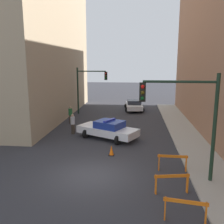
% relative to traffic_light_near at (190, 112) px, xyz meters
% --- Properties ---
extents(ground_plane, '(120.00, 120.00, 0.00)m').
position_rel_traffic_light_near_xyz_m(ground_plane, '(-4.73, 0.20, -3.53)').
color(ground_plane, '#2D2D33').
extents(sidewalk_right, '(2.40, 44.00, 0.12)m').
position_rel_traffic_light_near_xyz_m(sidewalk_right, '(1.47, 0.20, -3.47)').
color(sidewalk_right, '#9E998E').
rests_on(sidewalk_right, ground_plane).
extents(building_corner_left, '(14.00, 20.00, 16.70)m').
position_rel_traffic_light_near_xyz_m(building_corner_left, '(-16.73, 14.20, 4.82)').
color(building_corner_left, tan).
rests_on(building_corner_left, ground_plane).
extents(traffic_light_near, '(3.64, 0.35, 5.20)m').
position_rel_traffic_light_near_xyz_m(traffic_light_near, '(0.00, 0.00, 0.00)').
color(traffic_light_near, black).
rests_on(traffic_light_near, sidewalk_right).
extents(traffic_light_far, '(3.44, 0.35, 5.20)m').
position_rel_traffic_light_near_xyz_m(traffic_light_far, '(-8.03, 15.78, -0.13)').
color(traffic_light_far, black).
rests_on(traffic_light_far, ground_plane).
extents(police_car, '(5.02, 3.81, 1.52)m').
position_rel_traffic_light_near_xyz_m(police_car, '(-4.65, 6.66, -2.81)').
color(police_car, white).
rests_on(police_car, ground_plane).
extents(parked_car_near, '(2.51, 4.43, 1.31)m').
position_rel_traffic_light_near_xyz_m(parked_car_near, '(-2.81, 18.16, -2.86)').
color(parked_car_near, silver).
rests_on(parked_car_near, ground_plane).
extents(pedestrian_crossing, '(0.47, 0.47, 1.66)m').
position_rel_traffic_light_near_xyz_m(pedestrian_crossing, '(-7.66, 7.62, -2.67)').
color(pedestrian_crossing, '#382D23').
rests_on(pedestrian_crossing, ground_plane).
extents(pedestrian_corner, '(0.46, 0.46, 1.66)m').
position_rel_traffic_light_near_xyz_m(pedestrian_corner, '(-8.79, 11.08, -2.67)').
color(pedestrian_corner, '#382D23').
rests_on(pedestrian_corner, ground_plane).
extents(barrier_front, '(1.59, 0.39, 0.90)m').
position_rel_traffic_light_near_xyz_m(barrier_front, '(-0.65, -3.30, -2.91)').
color(barrier_front, orange).
rests_on(barrier_front, ground_plane).
extents(barrier_mid, '(1.58, 0.42, 0.90)m').
position_rel_traffic_light_near_xyz_m(barrier_mid, '(-0.86, -1.23, -2.91)').
color(barrier_mid, orange).
rests_on(barrier_mid, ground_plane).
extents(barrier_back, '(1.60, 0.19, 0.90)m').
position_rel_traffic_light_near_xyz_m(barrier_back, '(-0.50, 1.18, -2.91)').
color(barrier_back, orange).
rests_on(barrier_back, ground_plane).
extents(traffic_cone, '(0.36, 0.36, 0.66)m').
position_rel_traffic_light_near_xyz_m(traffic_cone, '(-4.02, 3.14, -3.21)').
color(traffic_cone, black).
rests_on(traffic_cone, ground_plane).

